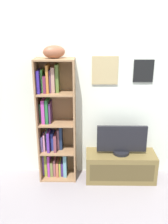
{
  "coord_description": "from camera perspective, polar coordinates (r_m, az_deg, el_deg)",
  "views": [
    {
      "loc": [
        -0.22,
        -2.0,
        1.99
      ],
      "look_at": [
        -0.25,
        0.85,
        1.0
      ],
      "focal_mm": 39.11,
      "sensor_mm": 36.0,
      "label": 1
    }
  ],
  "objects": [
    {
      "name": "tv_stand",
      "position": [
        3.46,
        8.47,
        -12.38
      ],
      "size": [
        0.94,
        0.36,
        0.39
      ],
      "color": "brown",
      "rests_on": "ground"
    },
    {
      "name": "football",
      "position": [
        2.99,
        -7.02,
        13.78
      ],
      "size": [
        0.3,
        0.24,
        0.15
      ],
      "primitive_type": "ellipsoid",
      "rotation": [
        0.0,
        0.0,
        0.35
      ],
      "color": "#92543B",
      "rests_on": "bookshelf"
    },
    {
      "name": "television",
      "position": [
        3.28,
        8.8,
        -6.61
      ],
      "size": [
        0.66,
        0.22,
        0.4
      ],
      "color": "black",
      "rests_on": "tv_stand"
    },
    {
      "name": "back_wall",
      "position": [
        3.21,
        4.64,
        6.7
      ],
      "size": [
        4.8,
        0.08,
        2.6
      ],
      "color": "silver",
      "rests_on": "ground"
    },
    {
      "name": "bookshelf",
      "position": [
        3.26,
        -7.04,
        -3.08
      ],
      "size": [
        0.49,
        0.29,
        1.64
      ],
      "color": "#99704C",
      "rests_on": "ground"
    }
  ]
}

